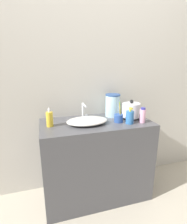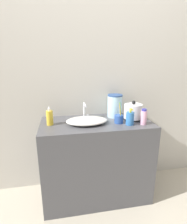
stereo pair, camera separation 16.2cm
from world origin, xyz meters
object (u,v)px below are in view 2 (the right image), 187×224
Objects in this scene: electric_kettle at (133,112)px; shampoo_bottle at (50,117)px; faucet at (85,110)px; lotion_bottle at (130,118)px; toothbrush_cup at (119,119)px; water_pitcher at (115,106)px; mouthwash_bottle at (144,117)px.

electric_kettle reaches higher than shampoo_bottle.
shampoo_bottle is at bearing -161.26° from faucet.
electric_kettle is at bearing 58.60° from lotion_bottle.
water_pitcher is at bearing 84.52° from toothbrush_cup.
toothbrush_cup is 1.41× the size of mouthwash_bottle.
electric_kettle is 0.20m from water_pitcher.
shampoo_bottle is (-0.71, 0.13, 0.01)m from lotion_bottle.
faucet reaches higher than lotion_bottle.
water_pitcher is (0.02, 0.20, 0.08)m from toothbrush_cup.
electric_kettle is 1.33× the size of mouthwash_bottle.
lotion_bottle is 1.06× the size of mouthwash_bottle.
faucet is 0.84× the size of electric_kettle.
mouthwash_bottle is at bearing -76.89° from electric_kettle.
mouthwash_bottle is (0.50, -0.25, -0.02)m from faucet.
faucet is 1.12× the size of mouthwash_bottle.
lotion_bottle is at bearing -10.36° from shampoo_bottle.
faucet is at bearing 146.85° from lotion_bottle.
mouthwash_bottle is (0.04, -0.16, -0.00)m from electric_kettle.
lotion_bottle is 0.13m from mouthwash_bottle.
toothbrush_cup is at bearing 142.43° from lotion_bottle.
lotion_bottle reaches higher than mouthwash_bottle.
electric_kettle is at bearing 103.11° from mouthwash_bottle.
faucet is 0.70× the size of water_pitcher.
shampoo_bottle is at bearing -178.72° from electric_kettle.
toothbrush_cup is 0.63m from shampoo_bottle.
electric_kettle reaches higher than faucet.
shampoo_bottle is at bearing 173.98° from toothbrush_cup.
lotion_bottle is (0.08, -0.06, 0.02)m from toothbrush_cup.
water_pitcher is (0.31, 0.02, 0.02)m from faucet.
lotion_bottle is 0.27m from water_pitcher.
electric_kettle is 0.94× the size of toothbrush_cup.
electric_kettle is 0.17m from lotion_bottle.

